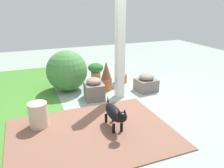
{
  "coord_description": "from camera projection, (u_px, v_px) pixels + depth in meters",
  "views": [
    {
      "loc": [
        -3.62,
        1.56,
        1.86
      ],
      "look_at": [
        -0.02,
        0.12,
        0.44
      ],
      "focal_mm": 36.28,
      "sensor_mm": 36.0,
      "label": 1
    }
  ],
  "objects": [
    {
      "name": "terracotta_pot_spiky",
      "position": [
        106.0,
        77.0,
        4.98
      ],
      "size": [
        0.25,
        0.25,
        0.64
      ],
      "color": "#A85933",
      "rests_on": "ground"
    },
    {
      "name": "dog",
      "position": [
        115.0,
        114.0,
        3.41
      ],
      "size": [
        0.67,
        0.19,
        0.46
      ],
      "color": "black",
      "rests_on": "ground"
    },
    {
      "name": "porch_pillar",
      "position": [
        120.0,
        44.0,
        4.35
      ],
      "size": [
        0.16,
        0.16,
        2.19
      ],
      "primitive_type": "cube",
      "color": "white",
      "rests_on": "ground"
    },
    {
      "name": "brick_path",
      "position": [
        92.0,
        133.0,
        3.37
      ],
      "size": [
        1.8,
        2.4,
        0.02
      ],
      "primitive_type": "cube",
      "color": "#885A48",
      "rests_on": "ground"
    },
    {
      "name": "stone_planter_nearest",
      "position": [
        146.0,
        83.0,
        4.97
      ],
      "size": [
        0.43,
        0.46,
        0.39
      ],
      "color": "gray",
      "rests_on": "ground"
    },
    {
      "name": "ceramic_urn",
      "position": [
        38.0,
        115.0,
        3.5
      ],
      "size": [
        0.29,
        0.29,
        0.41
      ],
      "primitive_type": "cylinder",
      "color": "beige",
      "rests_on": "ground"
    },
    {
      "name": "stone_planter_mid",
      "position": [
        94.0,
        89.0,
        4.53
      ],
      "size": [
        0.44,
        0.4,
        0.44
      ],
      "color": "gray",
      "rests_on": "ground"
    },
    {
      "name": "ground_plane",
      "position": [
        118.0,
        104.0,
        4.34
      ],
      "size": [
        12.0,
        12.0,
        0.0
      ],
      "primitive_type": "plane",
      "color": "#97A69B"
    },
    {
      "name": "round_shrub",
      "position": [
        67.0,
        71.0,
        4.91
      ],
      "size": [
        0.89,
        0.89,
        0.89
      ],
      "primitive_type": "sphere",
      "color": "#478441",
      "rests_on": "ground"
    },
    {
      "name": "terracotta_pot_broad",
      "position": [
        96.0,
        70.0,
        5.58
      ],
      "size": [
        0.38,
        0.38,
        0.44
      ],
      "color": "#B96D3F",
      "rests_on": "ground"
    },
    {
      "name": "terracotta_pot_tall",
      "position": [
        121.0,
        72.0,
        5.43
      ],
      "size": [
        0.3,
        0.3,
        0.72
      ],
      "color": "#BA5B33",
      "rests_on": "ground"
    }
  ]
}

